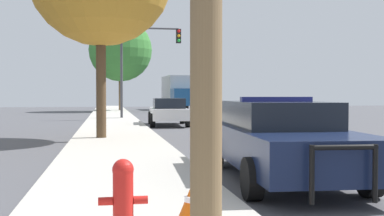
{
  "coord_description": "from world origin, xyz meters",
  "views": [
    {
      "loc": [
        -5.43,
        -7.22,
        1.59
      ],
      "look_at": [
        -1.84,
        12.98,
        1.01
      ],
      "focal_mm": 45.0,
      "sensor_mm": 36.0,
      "label": 1
    }
  ],
  "objects": [
    {
      "name": "box_truck",
      "position": [
        1.79,
        41.36,
        1.83
      ],
      "size": [
        2.94,
        7.25,
        3.47
      ],
      "rotation": [
        0.0,
        0.0,
        3.2
      ],
      "color": "navy",
      "rests_on": "ground_plane"
    },
    {
      "name": "traffic_cone",
      "position": [
        -4.44,
        -1.77,
        0.36
      ],
      "size": [
        0.38,
        0.38,
        0.46
      ],
      "color": "orange",
      "rests_on": "sidewalk_left"
    },
    {
      "name": "traffic_light",
      "position": [
        -3.09,
        23.17,
        4.18
      ],
      "size": [
        3.84,
        0.35,
        5.78
      ],
      "color": "#424247",
      "rests_on": "sidewalk_left"
    },
    {
      "name": "fire_hydrant",
      "position": [
        -5.27,
        -2.48,
        0.57
      ],
      "size": [
        0.48,
        0.21,
        0.83
      ],
      "color": "red",
      "rests_on": "sidewalk_left"
    },
    {
      "name": "sidewalk_left",
      "position": [
        -5.1,
        0.0,
        0.07
      ],
      "size": [
        3.0,
        110.0,
        0.13
      ],
      "color": "#BCB7AD",
      "rests_on": "ground_plane"
    },
    {
      "name": "police_car",
      "position": [
        -2.25,
        1.32,
        0.77
      ],
      "size": [
        2.33,
        5.47,
        1.55
      ],
      "rotation": [
        0.0,
        0.0,
        3.08
      ],
      "color": "#141E3D",
      "rests_on": "ground_plane"
    },
    {
      "name": "car_background_midblock",
      "position": [
        -2.34,
        17.07,
        0.74
      ],
      "size": [
        2.14,
        4.64,
        1.4
      ],
      "rotation": [
        0.0,
        0.0,
        -0.05
      ],
      "color": "silver",
      "rests_on": "ground_plane"
    },
    {
      "name": "tree_sidewalk_far",
      "position": [
        -4.16,
        37.63,
        5.67
      ],
      "size": [
        5.8,
        5.8,
        8.45
      ],
      "color": "brown",
      "rests_on": "sidewalk_left"
    }
  ]
}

